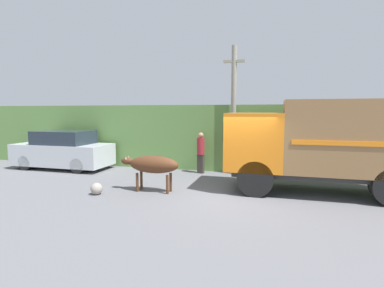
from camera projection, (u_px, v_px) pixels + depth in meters
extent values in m
plane|color=slate|center=(235.00, 194.00, 9.66)|extent=(60.00, 60.00, 0.00)
cube|color=#608C47|center=(251.00, 134.00, 15.45)|extent=(32.00, 5.53, 2.95)
cube|color=#8CC69E|center=(173.00, 140.00, 15.19)|extent=(4.50, 2.40, 2.47)
cube|color=#4C4742|center=(173.00, 114.00, 15.05)|extent=(4.80, 2.70, 0.16)
cube|color=#2D2D2D|center=(321.00, 173.00, 9.73)|extent=(5.59, 1.76, 0.18)
cube|color=orange|center=(255.00, 140.00, 10.18)|extent=(1.82, 2.20, 1.87)
cube|color=#232D38|center=(228.00, 130.00, 10.39)|extent=(0.04, 1.87, 0.65)
cube|color=olive|center=(354.00, 137.00, 9.36)|extent=(4.26, 2.20, 2.27)
cube|color=orange|center=(364.00, 144.00, 8.30)|extent=(3.83, 0.03, 0.14)
cylinder|color=black|center=(255.00, 178.00, 9.46)|extent=(1.13, 0.48, 1.13)
ellipsoid|color=#512D19|center=(154.00, 164.00, 9.91)|extent=(1.72, 0.58, 0.58)
ellipsoid|color=#512D19|center=(127.00, 161.00, 10.15)|extent=(0.43, 0.25, 0.25)
cone|color=#B7AD93|center=(126.00, 158.00, 10.05)|extent=(0.06, 0.06, 0.11)
cone|color=#B7AD93|center=(129.00, 157.00, 10.24)|extent=(0.06, 0.06, 0.11)
cylinder|color=#512D19|center=(137.00, 182.00, 9.96)|extent=(0.09, 0.09, 0.63)
cylinder|color=#512D19|center=(141.00, 180.00, 10.27)|extent=(0.09, 0.09, 0.63)
cylinder|color=#512D19|center=(167.00, 184.00, 9.68)|extent=(0.09, 0.09, 0.63)
cylinder|color=#512D19|center=(171.00, 182.00, 9.98)|extent=(0.09, 0.09, 0.63)
cube|color=silver|center=(63.00, 154.00, 13.98)|extent=(4.47, 1.84, 0.97)
cube|color=#232D38|center=(64.00, 137.00, 13.86)|extent=(2.46, 1.69, 0.62)
cylinder|color=black|center=(26.00, 163.00, 13.64)|extent=(0.66, 0.29, 0.66)
cylinder|color=black|center=(78.00, 166.00, 12.91)|extent=(0.66, 0.29, 0.66)
cube|color=#38332D|center=(201.00, 164.00, 12.92)|extent=(0.31, 0.24, 0.82)
cylinder|color=maroon|center=(201.00, 146.00, 12.84)|extent=(0.39, 0.39, 0.71)
sphere|color=#A87A56|center=(201.00, 135.00, 12.79)|extent=(0.23, 0.23, 0.23)
cylinder|color=gray|center=(233.00, 111.00, 12.61)|extent=(0.22, 0.22, 5.37)
cube|color=gray|center=(234.00, 61.00, 12.39)|extent=(0.90, 0.17, 0.10)
sphere|color=gray|center=(97.00, 189.00, 9.63)|extent=(0.38, 0.38, 0.38)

